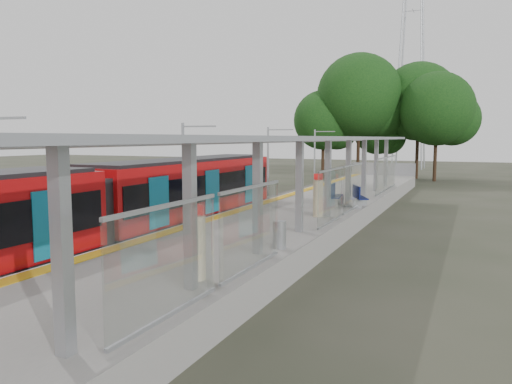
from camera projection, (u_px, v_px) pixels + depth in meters
trackbed at (222, 220)px, 27.39m from camera, size 3.00×70.00×0.24m
platform at (300, 218)px, 25.55m from camera, size 6.00×50.00×1.00m
tactile_strip at (254, 206)px, 26.52m from camera, size 0.60×50.00×0.02m
end_fence at (383, 169)px, 48.14m from camera, size 6.00×0.10×1.20m
train at (82, 211)px, 17.53m from camera, size 2.74×27.60×3.62m
canopy at (308, 147)px, 21.04m from camera, size 3.27×38.00×3.66m
pylon at (412, 38)px, 72.18m from camera, size 8.00×4.00×38.00m
tree_cluster at (387, 105)px, 54.77m from camera, size 19.10×12.40×13.84m
catenary_masts at (185, 169)px, 26.87m from camera, size 2.08×48.16×5.40m
bench_mid at (335, 194)px, 26.46m from camera, size 0.70×1.75×1.17m
bench_far at (359, 196)px, 26.07m from camera, size 1.16×1.68×1.11m
info_pillar_near at (197, 247)px, 12.64m from camera, size 0.44×0.44×1.94m
info_pillar_far at (318, 198)px, 22.77m from camera, size 0.45×0.45×1.98m
litter_bin at (279, 235)px, 16.27m from camera, size 0.46×0.46×0.91m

